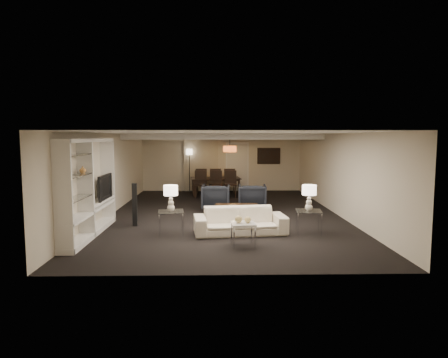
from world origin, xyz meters
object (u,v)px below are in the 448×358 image
object	(u,v)px
side_table_left	(171,223)
chair_nl	(200,184)
armchair_right	(252,197)
dining_table	(216,186)
television	(101,187)
vase_blue	(69,197)
chair_fr	(230,181)
vase_amber	(83,170)
table_lamp_left	(171,198)
floor_speaker	(135,205)
side_table_right	(309,222)
chair_nm	(216,184)
armchair_left	(216,197)
marble_table	(243,234)
pendant_light	(230,149)
coffee_table	(237,213)
sofa	(240,221)
chair_fl	(202,181)
chair_nr	(231,184)
table_lamp_right	(309,198)
floor_lamp	(189,170)
chair_fm	(216,181)

from	to	relation	value
side_table_left	chair_nl	distance (m)	6.05
armchair_right	side_table_left	size ratio (longest dim) A/B	1.49
armchair_right	dining_table	size ratio (longest dim) A/B	0.45
television	vase_blue	distance (m)	2.19
dining_table	chair_fr	size ratio (longest dim) A/B	1.92
side_table_left	vase_amber	world-z (taller)	vase_amber
table_lamp_left	vase_amber	size ratio (longest dim) A/B	4.01
television	floor_speaker	bearing A→B (deg)	-80.63
side_table_right	chair_nm	distance (m)	6.45
dining_table	chair_fr	world-z (taller)	chair_fr
armchair_right	vase_amber	distance (m)	5.82
armchair_left	vase_amber	distance (m)	5.01
dining_table	marble_table	bearing A→B (deg)	-90.89
pendant_light	coffee_table	world-z (taller)	pendant_light
sofa	table_lamp_left	size ratio (longest dim) A/B	3.53
floor_speaker	armchair_left	bearing A→B (deg)	42.49
dining_table	armchair_right	bearing A→B (deg)	-75.63
coffee_table	chair_fl	size ratio (longest dim) A/B	1.17
floor_speaker	chair_fr	distance (m)	6.95
sofa	chair_fl	size ratio (longest dim) A/B	2.13
marble_table	armchair_left	bearing A→B (deg)	97.77
side_table_left	chair_nr	distance (m)	6.26
table_lamp_left	sofa	bearing A→B (deg)	0.00
armchair_left	armchair_right	world-z (taller)	same
chair_nr	chair_fr	size ratio (longest dim) A/B	1.00
table_lamp_right	sofa	bearing A→B (deg)	180.00
side_table_left	floor_lamp	world-z (taller)	floor_lamp
armchair_left	floor_speaker	bearing A→B (deg)	50.32
chair_fl	table_lamp_right	bearing A→B (deg)	112.50
side_table_right	chair_nr	bearing A→B (deg)	105.86
coffee_table	chair_nr	distance (m)	4.43
chair_fr	chair_fl	bearing A→B (deg)	1.22
table_lamp_left	dining_table	xyz separation A→B (m)	(1.09, 6.67, -0.54)
side_table_right	chair_fl	xyz separation A→B (m)	(-2.91, 7.32, 0.24)
marble_table	chair_nl	xyz separation A→B (m)	(-1.21, 7.12, 0.27)
table_lamp_right	chair_nm	bearing A→B (deg)	111.00
pendant_light	chair_nr	bearing A→B (deg)	-25.46
side_table_right	chair_nl	bearing A→B (deg)	115.80
chair_fm	floor_speaker	bearing A→B (deg)	72.21
sofa	television	size ratio (longest dim) A/B	1.98
sofa	chair_fm	xyz separation A→B (m)	(-0.61, 7.32, 0.20)
sofa	marble_table	world-z (taller)	sofa
sofa	marble_table	size ratio (longest dim) A/B	4.37
table_lamp_right	dining_table	distance (m)	7.08
chair_nr	chair_fr	bearing A→B (deg)	90.59
marble_table	dining_table	world-z (taller)	dining_table
side_table_left	chair_nm	distance (m)	6.12
pendant_light	table_lamp_left	world-z (taller)	pendant_light
table_lamp_left	chair_nm	world-z (taller)	table_lamp_left
marble_table	floor_speaker	world-z (taller)	floor_speaker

